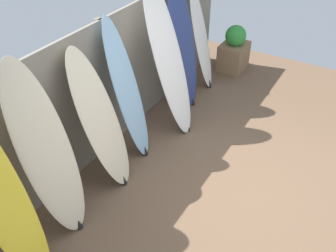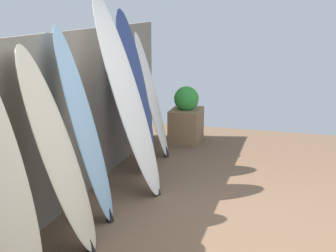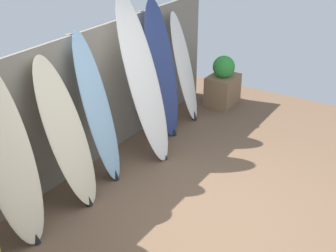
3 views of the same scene
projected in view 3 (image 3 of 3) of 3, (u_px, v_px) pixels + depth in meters
ground at (217, 215)px, 5.32m from camera, size 7.68×7.68×0.00m
fence_back at (78, 105)px, 5.88m from camera, size 6.08×0.11×1.80m
surfboard_cream_1 at (8, 156)px, 4.57m from camera, size 0.59×0.58×1.98m
surfboard_cream_2 at (67, 134)px, 5.22m from camera, size 0.64×0.66×1.76m
surfboard_skyblue_3 at (98, 110)px, 5.67m from camera, size 0.45×0.55×1.89m
surfboard_white_4 at (143, 80)px, 6.11m from camera, size 0.62×0.83×2.20m
surfboard_navy_5 at (162, 70)px, 6.73m from camera, size 0.60×0.56×2.02m
surfboard_white_6 at (184, 69)px, 7.28m from camera, size 0.45×0.50×1.71m
planter_box at (223, 83)px, 7.99m from camera, size 0.56×0.44×0.86m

